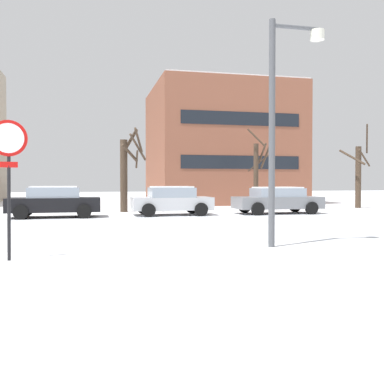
{
  "coord_description": "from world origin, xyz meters",
  "views": [
    {
      "loc": [
        -0.19,
        -12.05,
        1.64
      ],
      "look_at": [
        3.88,
        5.59,
        1.22
      ],
      "focal_mm": 41.69,
      "sensor_mm": 36.0,
      "label": 1
    }
  ],
  "objects_px": {
    "stop_sign": "(9,162)",
    "parked_car_black": "(54,201)",
    "street_lamp": "(281,110)",
    "parked_car_gray": "(277,200)",
    "parked_car_silver": "(171,200)"
  },
  "relations": [
    {
      "from": "parked_car_black",
      "to": "parked_car_silver",
      "type": "bearing_deg",
      "value": 1.51
    },
    {
      "from": "street_lamp",
      "to": "parked_car_gray",
      "type": "xyz_separation_m",
      "value": [
        4.69,
        10.81,
        -2.74
      ]
    },
    {
      "from": "stop_sign",
      "to": "parked_car_gray",
      "type": "height_order",
      "value": "stop_sign"
    },
    {
      "from": "street_lamp",
      "to": "parked_car_black",
      "type": "height_order",
      "value": "street_lamp"
    },
    {
      "from": "parked_car_gray",
      "to": "stop_sign",
      "type": "bearing_deg",
      "value": -134.2
    },
    {
      "from": "stop_sign",
      "to": "parked_car_gray",
      "type": "relative_size",
      "value": 0.66
    },
    {
      "from": "parked_car_silver",
      "to": "parked_car_gray",
      "type": "relative_size",
      "value": 0.87
    },
    {
      "from": "stop_sign",
      "to": "parked_car_black",
      "type": "bearing_deg",
      "value": 89.68
    },
    {
      "from": "stop_sign",
      "to": "parked_car_silver",
      "type": "bearing_deg",
      "value": 64.32
    },
    {
      "from": "parked_car_silver",
      "to": "parked_car_black",
      "type": "bearing_deg",
      "value": -178.49
    },
    {
      "from": "street_lamp",
      "to": "parked_car_silver",
      "type": "height_order",
      "value": "street_lamp"
    },
    {
      "from": "stop_sign",
      "to": "parked_car_silver",
      "type": "relative_size",
      "value": 0.76
    },
    {
      "from": "street_lamp",
      "to": "parked_car_black",
      "type": "distance_m",
      "value": 12.84
    },
    {
      "from": "street_lamp",
      "to": "parked_car_black",
      "type": "bearing_deg",
      "value": 120.04
    },
    {
      "from": "stop_sign",
      "to": "parked_car_black",
      "type": "xyz_separation_m",
      "value": [
        0.06,
        11.39,
        -1.32
      ]
    }
  ]
}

